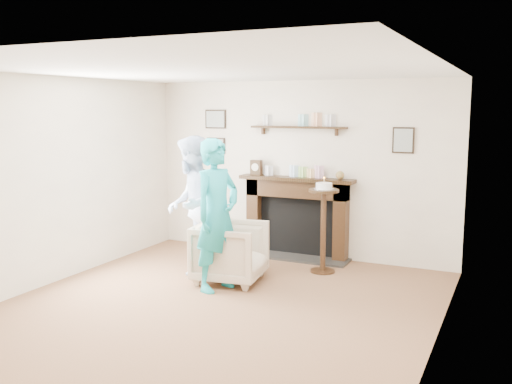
% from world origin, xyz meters
% --- Properties ---
extents(ground, '(5.00, 5.00, 0.00)m').
position_xyz_m(ground, '(0.00, 0.00, 0.00)').
color(ground, brown).
rests_on(ground, ground).
extents(room_shell, '(4.54, 5.02, 2.52)m').
position_xyz_m(room_shell, '(-0.00, 0.69, 1.62)').
color(room_shell, '#F0E5CC').
rests_on(room_shell, ground).
extents(armchair, '(0.91, 0.89, 0.74)m').
position_xyz_m(armchair, '(-0.30, 0.94, 0.00)').
color(armchair, gray).
rests_on(armchair, ground).
extents(man, '(0.96, 1.06, 1.77)m').
position_xyz_m(man, '(-0.94, 1.10, 0.00)').
color(man, '#B0BBDD').
rests_on(man, ground).
extents(woman, '(0.58, 0.74, 1.78)m').
position_xyz_m(woman, '(-0.30, 0.60, 0.00)').
color(woman, '#1DA9A7').
rests_on(woman, ground).
extents(pedestal_table, '(0.39, 0.39, 1.25)m').
position_xyz_m(pedestal_table, '(0.60, 1.80, 0.77)').
color(pedestal_table, black).
rests_on(pedestal_table, ground).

